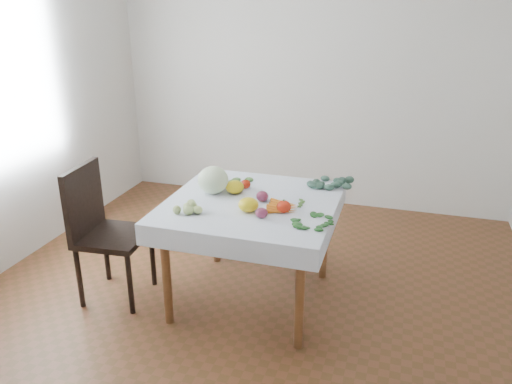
# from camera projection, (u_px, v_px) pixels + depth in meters

# --- Properties ---
(ground) EXTENTS (4.00, 4.00, 0.00)m
(ground) POSITION_uv_depth(u_px,v_px,m) (252.00, 297.00, 3.62)
(ground) COLOR brown
(back_wall) EXTENTS (4.00, 0.04, 2.70)m
(back_wall) POSITION_uv_depth(u_px,v_px,m) (312.00, 73.00, 4.92)
(back_wall) COLOR silver
(back_wall) RESTS_ON ground
(table) EXTENTS (1.00, 1.00, 0.75)m
(table) POSITION_uv_depth(u_px,v_px,m) (252.00, 215.00, 3.39)
(table) COLOR brown
(table) RESTS_ON ground
(tablecloth) EXTENTS (1.12, 1.12, 0.01)m
(tablecloth) POSITION_uv_depth(u_px,v_px,m) (251.00, 201.00, 3.35)
(tablecloth) COLOR white
(tablecloth) RESTS_ON table
(chair) EXTENTS (0.48, 0.48, 0.98)m
(chair) POSITION_uv_depth(u_px,v_px,m) (101.00, 224.00, 3.47)
(chair) COLOR black
(chair) RESTS_ON ground
(cabbage) EXTENTS (0.25, 0.25, 0.19)m
(cabbage) POSITION_uv_depth(u_px,v_px,m) (213.00, 180.00, 3.46)
(cabbage) COLOR #DAF0C9
(cabbage) RESTS_ON tablecloth
(tomato_a) EXTENTS (0.10, 0.10, 0.07)m
(tomato_a) POSITION_uv_depth(u_px,v_px,m) (235.00, 187.00, 3.51)
(tomato_a) COLOR red
(tomato_a) RESTS_ON tablecloth
(tomato_b) EXTENTS (0.08, 0.08, 0.06)m
(tomato_b) POSITION_uv_depth(u_px,v_px,m) (245.00, 184.00, 3.57)
(tomato_b) COLOR red
(tomato_b) RESTS_ON tablecloth
(tomato_c) EXTENTS (0.08, 0.08, 0.06)m
(tomato_c) POSITION_uv_depth(u_px,v_px,m) (237.00, 189.00, 3.49)
(tomato_c) COLOR red
(tomato_c) RESTS_ON tablecloth
(tomato_d) EXTENTS (0.09, 0.09, 0.08)m
(tomato_d) POSITION_uv_depth(u_px,v_px,m) (284.00, 207.00, 3.16)
(tomato_d) COLOR red
(tomato_d) RESTS_ON tablecloth
(heirloom_back) EXTENTS (0.17, 0.17, 0.09)m
(heirloom_back) POSITION_uv_depth(u_px,v_px,m) (235.00, 187.00, 3.47)
(heirloom_back) COLOR yellow
(heirloom_back) RESTS_ON tablecloth
(heirloom_front) EXTENTS (0.16, 0.16, 0.09)m
(heirloom_front) POSITION_uv_depth(u_px,v_px,m) (248.00, 205.00, 3.17)
(heirloom_front) COLOR yellow
(heirloom_front) RESTS_ON tablecloth
(onion_a) EXTENTS (0.09, 0.09, 0.07)m
(onion_a) POSITION_uv_depth(u_px,v_px,m) (262.00, 196.00, 3.34)
(onion_a) COLOR #501734
(onion_a) RESTS_ON tablecloth
(onion_b) EXTENTS (0.09, 0.09, 0.06)m
(onion_b) POSITION_uv_depth(u_px,v_px,m) (262.00, 213.00, 3.08)
(onion_b) COLOR #501734
(onion_b) RESTS_ON tablecloth
(tomatillo_cluster) EXTENTS (0.17, 0.13, 0.06)m
(tomatillo_cluster) POSITION_uv_depth(u_px,v_px,m) (191.00, 209.00, 3.16)
(tomatillo_cluster) COLOR #A7B769
(tomatillo_cluster) RESTS_ON tablecloth
(carrot_bunch) EXTENTS (0.20, 0.23, 0.03)m
(carrot_bunch) POSITION_uv_depth(u_px,v_px,m) (282.00, 207.00, 3.22)
(carrot_bunch) COLOR orange
(carrot_bunch) RESTS_ON tablecloth
(kale_bunch) EXTENTS (0.31, 0.24, 0.04)m
(kale_bunch) POSITION_uv_depth(u_px,v_px,m) (329.00, 182.00, 3.64)
(kale_bunch) COLOR #365949
(kale_bunch) RESTS_ON tablecloth
(basil_bunch) EXTENTS (0.30, 0.24, 0.01)m
(basil_bunch) POSITION_uv_depth(u_px,v_px,m) (309.00, 221.00, 3.03)
(basil_bunch) COLOR #174C1A
(basil_bunch) RESTS_ON tablecloth
(dill_bunch) EXTENTS (0.28, 0.20, 0.03)m
(dill_bunch) POSITION_uv_depth(u_px,v_px,m) (232.00, 181.00, 3.68)
(dill_bunch) COLOR #507736
(dill_bunch) RESTS_ON tablecloth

